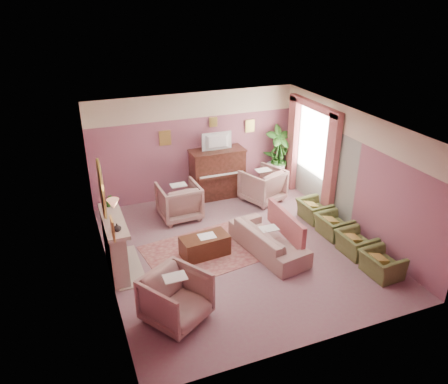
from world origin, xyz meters
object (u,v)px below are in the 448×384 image
object	(u,v)px
coffee_table	(205,246)
olive_chair_d	(314,207)
piano	(217,174)
floral_armchair_left	(179,199)
olive_chair_b	(356,240)
side_table	(275,176)
olive_chair_c	(334,223)
olive_chair_a	(382,261)
sofa	(269,235)
floral_armchair_front	(176,296)
floral_armchair_right	(263,184)
television	(218,140)

from	to	relation	value
coffee_table	olive_chair_d	size ratio (longest dim) A/B	1.33
piano	floral_armchair_left	size ratio (longest dim) A/B	1.42
olive_chair_b	side_table	world-z (taller)	side_table
olive_chair_c	olive_chair_d	size ratio (longest dim) A/B	1.00
floral_armchair_left	side_table	distance (m)	3.13
piano	olive_chair_a	size ratio (longest dim) A/B	1.86
sofa	floral_armchair_front	bearing A→B (deg)	-150.78
floral_armchair_front	floral_armchair_right	bearing A→B (deg)	47.18
floral_armchair_left	floral_armchair_front	distance (m)	3.68
floral_armchair_right	olive_chair_a	size ratio (longest dim) A/B	1.31
sofa	floral_armchair_left	bearing A→B (deg)	121.52
floral_armchair_left	floral_armchair_front	xyz separation A→B (m)	(-1.06, -3.52, 0.00)
olive_chair_b	side_table	distance (m)	3.70
piano	olive_chair_a	distance (m)	4.89
sofa	olive_chair_b	world-z (taller)	sofa
television	floral_armchair_right	size ratio (longest dim) A/B	0.81
sofa	floral_armchair_right	distance (m)	2.49
coffee_table	olive_chair_a	world-z (taller)	olive_chair_a
floral_armchair_left	side_table	xyz separation A→B (m)	(3.03, 0.77, -0.14)
olive_chair_d	floral_armchair_right	bearing A→B (deg)	117.15
olive_chair_b	olive_chair_c	bearing A→B (deg)	90.00
coffee_table	floral_armchair_right	xyz separation A→B (m)	(2.28, 1.93, 0.27)
olive_chair_a	olive_chair_d	world-z (taller)	same
olive_chair_c	side_table	size ratio (longest dim) A/B	1.08
olive_chair_a	olive_chair_d	distance (m)	2.46
piano	sofa	size ratio (longest dim) A/B	0.70
olive_chair_b	olive_chair_d	world-z (taller)	same
television	side_table	bearing A→B (deg)	0.33
sofa	floral_armchair_left	distance (m)	2.56
olive_chair_b	olive_chair_c	distance (m)	0.82
coffee_table	floral_armchair_front	bearing A→B (deg)	-122.64
olive_chair_d	olive_chair_a	bearing A→B (deg)	-90.00
television	side_table	xyz separation A→B (m)	(1.73, 0.01, -1.25)
coffee_table	olive_chair_a	size ratio (longest dim) A/B	1.33
piano	coffee_table	distance (m)	2.95
olive_chair_c	floral_armchair_right	bearing A→B (deg)	107.92
olive_chair_a	television	bearing A→B (deg)	110.92
coffee_table	floral_armchair_front	world-z (taller)	floral_armchair_front
floral_armchair_left	olive_chair_a	bearing A→B (deg)	-51.08
sofa	olive_chair_b	distance (m)	1.85
olive_chair_a	olive_chair_c	bearing A→B (deg)	90.00
coffee_table	side_table	world-z (taller)	side_table
television	olive_chair_c	world-z (taller)	television
television	side_table	distance (m)	2.13
sofa	side_table	bearing A→B (deg)	60.22
floral_armchair_right	olive_chair_d	bearing A→B (deg)	-62.85
television	olive_chair_b	size ratio (longest dim) A/B	1.06
floral_armchair_front	olive_chair_c	world-z (taller)	floral_armchair_front
olive_chair_d	coffee_table	bearing A→B (deg)	-169.97
side_table	coffee_table	bearing A→B (deg)	-139.16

